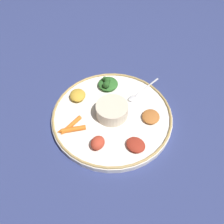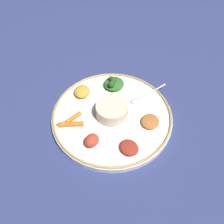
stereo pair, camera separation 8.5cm
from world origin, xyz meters
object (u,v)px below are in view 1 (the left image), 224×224
Objects in this scene: carrot_near_spoon at (71,125)px; carrot_outer at (72,129)px; greens_pile at (108,83)px; spoon at (139,93)px; center_bowl at (112,110)px.

carrot_outer reaches higher than carrot_near_spoon.
carrot_outer is (0.20, 0.12, -0.01)m from greens_pile.
spoon is 1.75× the size of carrot_outer.
greens_pile is at bearing -47.98° from spoon.
center_bowl is 0.67× the size of spoon.
carrot_near_spoon is at bearing 2.30° from spoon.
spoon is 0.12m from greens_pile.
center_bowl is 0.14m from spoon.
carrot_outer is at bearing 76.01° from carrot_near_spoon.
center_bowl is at bearing 14.68° from spoon.
carrot_outer is at bearing 5.75° from spoon.
center_bowl reaches higher than carrot_near_spoon.
spoon is 1.82× the size of carrot_near_spoon.
carrot_near_spoon is at bearing 27.33° from greens_pile.
center_bowl is 1.22× the size of carrot_near_spoon.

